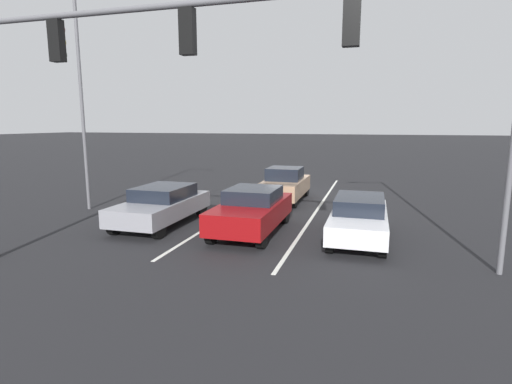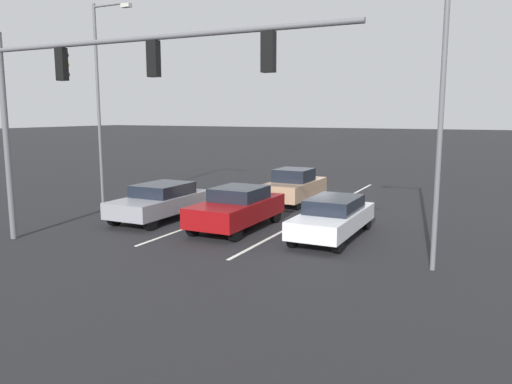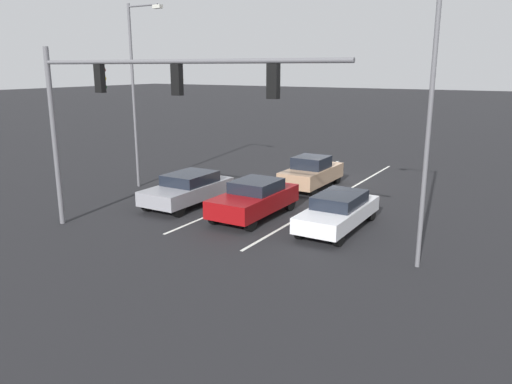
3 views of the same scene
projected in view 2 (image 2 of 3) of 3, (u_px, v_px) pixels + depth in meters
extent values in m
plane|color=black|center=(309.00, 198.00, 24.94)|extent=(240.00, 240.00, 0.00)
cube|color=silver|center=(324.00, 209.00, 21.92)|extent=(0.12, 17.16, 0.01)
cube|color=silver|center=(256.00, 203.00, 23.39)|extent=(0.12, 17.16, 0.01)
cube|color=gray|center=(160.00, 204.00, 19.73)|extent=(1.92, 4.52, 0.62)
cube|color=black|center=(163.00, 189.00, 19.84)|extent=(1.69, 2.24, 0.47)
cube|color=red|center=(204.00, 193.00, 21.38)|extent=(0.24, 0.06, 0.12)
cube|color=red|center=(178.00, 191.00, 21.97)|extent=(0.24, 0.06, 0.12)
cylinder|color=black|center=(150.00, 221.00, 17.93)|extent=(0.22, 0.67, 0.67)
cylinder|color=black|center=(115.00, 217.00, 18.66)|extent=(0.22, 0.67, 0.67)
cylinder|color=black|center=(201.00, 206.00, 20.90)|extent=(0.22, 0.67, 0.67)
cylinder|color=black|center=(168.00, 203.00, 21.63)|extent=(0.22, 0.67, 0.67)
cube|color=silver|center=(333.00, 220.00, 16.83)|extent=(1.72, 4.63, 0.58)
cube|color=black|center=(334.00, 204.00, 16.86)|extent=(1.51, 2.29, 0.46)
cube|color=red|center=(367.00, 206.00, 18.56)|extent=(0.24, 0.06, 0.12)
cube|color=red|center=(336.00, 204.00, 19.08)|extent=(0.24, 0.06, 0.12)
cylinder|color=black|center=(338.00, 242.00, 15.02)|extent=(0.22, 0.65, 0.65)
cylinder|color=black|center=(293.00, 237.00, 15.65)|extent=(0.22, 0.65, 0.65)
cylinder|color=black|center=(367.00, 221.00, 18.09)|extent=(0.22, 0.65, 0.65)
cylinder|color=black|center=(328.00, 217.00, 18.73)|extent=(0.22, 0.65, 0.65)
cube|color=maroon|center=(237.00, 210.00, 18.11)|extent=(1.88, 4.43, 0.71)
cube|color=black|center=(239.00, 193.00, 18.19)|extent=(1.66, 1.92, 0.47)
cube|color=red|center=(278.00, 198.00, 19.72)|extent=(0.24, 0.06, 0.12)
cube|color=red|center=(248.00, 195.00, 20.29)|extent=(0.24, 0.06, 0.12)
cylinder|color=black|center=(235.00, 231.00, 16.38)|extent=(0.22, 0.69, 0.69)
cylinder|color=black|center=(193.00, 226.00, 17.09)|extent=(0.22, 0.69, 0.69)
cylinder|color=black|center=(275.00, 214.00, 19.24)|extent=(0.22, 0.69, 0.69)
cylinder|color=black|center=(238.00, 210.00, 19.95)|extent=(0.22, 0.69, 0.69)
cube|color=tan|center=(294.00, 189.00, 23.42)|extent=(1.78, 4.24, 0.73)
cube|color=black|center=(294.00, 175.00, 23.25)|extent=(1.57, 1.67, 0.58)
cube|color=red|center=(321.00, 180.00, 24.95)|extent=(0.24, 0.06, 0.12)
cube|color=red|center=(298.00, 179.00, 25.50)|extent=(0.24, 0.06, 0.12)
cylinder|color=black|center=(297.00, 203.00, 21.76)|extent=(0.22, 0.62, 0.62)
cylinder|color=black|center=(265.00, 200.00, 22.43)|extent=(0.22, 0.62, 0.62)
cylinder|color=black|center=(320.00, 193.00, 24.52)|extent=(0.22, 0.62, 0.62)
cylinder|color=black|center=(292.00, 191.00, 25.19)|extent=(0.22, 0.62, 0.62)
cylinder|color=slate|center=(6.00, 139.00, 16.30)|extent=(0.20, 0.20, 6.72)
cylinder|color=slate|center=(147.00, 38.00, 13.29)|extent=(11.74, 0.14, 0.14)
cube|color=black|center=(268.00, 52.00, 11.81)|extent=(0.32, 0.22, 0.95)
sphere|color=#4C0C0C|center=(271.00, 40.00, 11.90)|extent=(0.20, 0.20, 0.20)
sphere|color=yellow|center=(271.00, 53.00, 11.95)|extent=(0.20, 0.20, 0.20)
sphere|color=#0A3814|center=(271.00, 65.00, 11.99)|extent=(0.20, 0.20, 0.20)
cube|color=black|center=(154.00, 59.00, 13.29)|extent=(0.32, 0.22, 0.95)
sphere|color=#4C0C0C|center=(157.00, 49.00, 13.38)|extent=(0.20, 0.20, 0.20)
sphere|color=yellow|center=(157.00, 59.00, 13.43)|extent=(0.20, 0.20, 0.20)
sphere|color=#0A3814|center=(158.00, 70.00, 13.47)|extent=(0.20, 0.20, 0.20)
cube|color=black|center=(62.00, 64.00, 14.77)|extent=(0.32, 0.22, 0.95)
sphere|color=#4C0C0C|center=(65.00, 55.00, 14.87)|extent=(0.20, 0.20, 0.20)
sphere|color=yellow|center=(66.00, 65.00, 14.91)|extent=(0.20, 0.20, 0.20)
sphere|color=#0A3814|center=(66.00, 75.00, 14.96)|extent=(0.20, 0.20, 0.20)
cylinder|color=slate|center=(99.00, 107.00, 22.46)|extent=(0.14, 0.14, 8.93)
cylinder|color=slate|center=(110.00, 5.00, 21.39)|extent=(1.82, 0.09, 0.09)
cube|color=beige|center=(126.00, 5.00, 21.01)|extent=(0.44, 0.24, 0.16)
cylinder|color=slate|center=(442.00, 104.00, 12.76)|extent=(0.14, 0.14, 8.82)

